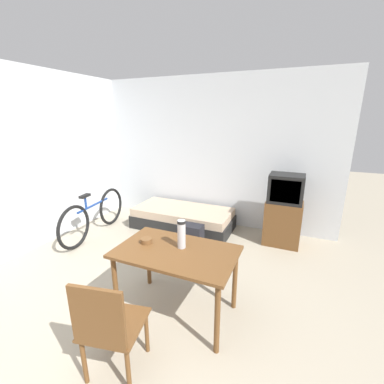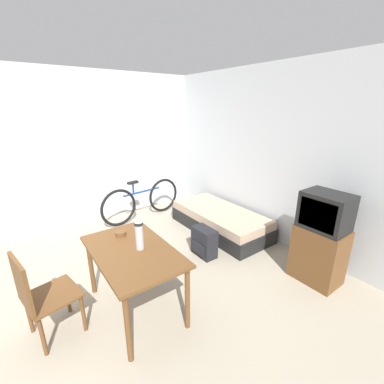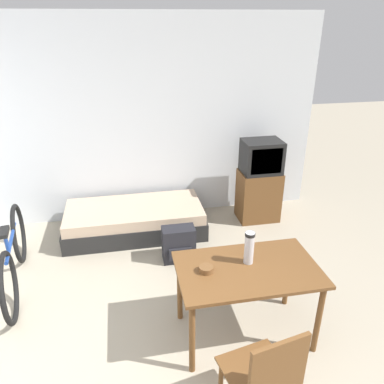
# 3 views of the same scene
# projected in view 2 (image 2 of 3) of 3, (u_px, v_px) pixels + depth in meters

# --- Properties ---
(ground_plane) EXTENTS (20.00, 20.00, 0.00)m
(ground_plane) POSITION_uv_depth(u_px,v_px,m) (33.00, 305.00, 2.84)
(ground_plane) COLOR #9E937F
(wall_back) EXTENTS (4.91, 0.06, 2.70)m
(wall_back) POSITION_uv_depth(u_px,v_px,m) (252.00, 152.00, 4.32)
(wall_back) COLOR silver
(wall_back) RESTS_ON ground_plane
(wall_left) EXTENTS (0.06, 4.39, 2.70)m
(wall_left) POSITION_uv_depth(u_px,v_px,m) (110.00, 147.00, 4.88)
(wall_left) COLOR silver
(wall_left) RESTS_ON ground_plane
(daybed) EXTENTS (1.81, 0.84, 0.37)m
(daybed) POSITION_uv_depth(u_px,v_px,m) (220.00, 220.00, 4.50)
(daybed) COLOR black
(daybed) RESTS_ON ground_plane
(tv) EXTENTS (0.55, 0.40, 1.15)m
(tv) POSITION_uv_depth(u_px,v_px,m) (321.00, 239.00, 3.09)
(tv) COLOR brown
(tv) RESTS_ON ground_plane
(dining_table) EXTENTS (1.19, 0.72, 0.72)m
(dining_table) POSITION_uv_depth(u_px,v_px,m) (133.00, 258.00, 2.60)
(dining_table) COLOR brown
(dining_table) RESTS_ON ground_plane
(wooden_chair) EXTENTS (0.52, 0.52, 0.90)m
(wooden_chair) POSITION_uv_depth(u_px,v_px,m) (39.00, 294.00, 2.29)
(wooden_chair) COLOR brown
(wooden_chair) RESTS_ON ground_plane
(bicycle) EXTENTS (0.26, 1.69, 0.78)m
(bicycle) POSITION_uv_depth(u_px,v_px,m) (142.00, 201.00, 4.95)
(bicycle) COLOR black
(bicycle) RESTS_ON ground_plane
(thermos_flask) EXTENTS (0.08, 0.08, 0.29)m
(thermos_flask) POSITION_uv_depth(u_px,v_px,m) (139.00, 234.00, 2.54)
(thermos_flask) COLOR #B7B7BC
(thermos_flask) RESTS_ON dining_table
(mate_bowl) EXTENTS (0.12, 0.12, 0.05)m
(mate_bowl) POSITION_uv_depth(u_px,v_px,m) (121.00, 234.00, 2.85)
(mate_bowl) COLOR brown
(mate_bowl) RESTS_ON dining_table
(backpack) EXTENTS (0.38, 0.24, 0.43)m
(backpack) POSITION_uv_depth(u_px,v_px,m) (204.00, 242.00, 3.73)
(backpack) COLOR black
(backpack) RESTS_ON ground_plane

